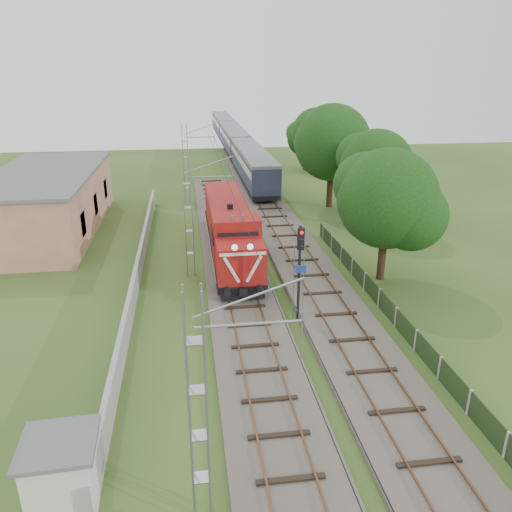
{
  "coord_description": "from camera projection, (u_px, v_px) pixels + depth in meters",
  "views": [
    {
      "loc": [
        -2.99,
        -20.03,
        13.38
      ],
      "look_at": [
        1.13,
        9.29,
        2.2
      ],
      "focal_mm": 35.0,
      "sensor_mm": 36.0,
      "label": 1
    }
  ],
  "objects": [
    {
      "name": "ground",
      "position": [
        260.0,
        369.0,
        23.67
      ],
      "size": [
        140.0,
        140.0,
        0.0
      ],
      "primitive_type": "plane",
      "color": "#354C1C",
      "rests_on": "ground"
    },
    {
      "name": "relay_hut",
      "position": [
        63.0,
        472.0,
        15.99
      ],
      "size": [
        2.47,
        2.47,
        2.44
      ],
      "color": "silver",
      "rests_on": "ground"
    },
    {
      "name": "tree_d",
      "position": [
        306.0,
        138.0,
        68.54
      ],
      "size": [
        5.34,
        5.09,
        6.93
      ],
      "color": "#3B2718",
      "rests_on": "ground"
    },
    {
      "name": "fence",
      "position": [
        396.0,
        317.0,
        27.28
      ],
      "size": [
        0.12,
        32.0,
        1.2
      ],
      "color": "black",
      "rests_on": "ground"
    },
    {
      "name": "track_side",
      "position": [
        283.0,
        232.0,
        42.79
      ],
      "size": [
        4.2,
        80.0,
        0.45
      ],
      "color": "#6B6054",
      "rests_on": "ground"
    },
    {
      "name": "coach_rake",
      "position": [
        234.0,
        138.0,
        82.01
      ],
      "size": [
        3.08,
        68.69,
        3.56
      ],
      "color": "black",
      "rests_on": "ground"
    },
    {
      "name": "tree_a",
      "position": [
        389.0,
        200.0,
        31.87
      ],
      "size": [
        6.78,
        6.46,
        8.79
      ],
      "color": "#3B2718",
      "rests_on": "ground"
    },
    {
      "name": "locomotive",
      "position": [
        230.0,
        228.0,
        36.98
      ],
      "size": [
        3.02,
        17.26,
        4.38
      ],
      "color": "black",
      "rests_on": "ground"
    },
    {
      "name": "track_main",
      "position": [
        243.0,
        301.0,
        30.09
      ],
      "size": [
        4.2,
        70.0,
        0.45
      ],
      "color": "#6B6054",
      "rests_on": "ground"
    },
    {
      "name": "signal_post",
      "position": [
        300.0,
        257.0,
        27.01
      ],
      "size": [
        0.6,
        0.47,
        5.51
      ],
      "color": "black",
      "rests_on": "ground"
    },
    {
      "name": "boundary_wall",
      "position": [
        139.0,
        268.0,
        33.68
      ],
      "size": [
        0.25,
        40.0,
        1.5
      ],
      "primitive_type": "cube",
      "color": "#9E9E99",
      "rests_on": "ground"
    },
    {
      "name": "catenary",
      "position": [
        189.0,
        219.0,
        32.98
      ],
      "size": [
        3.31,
        70.0,
        8.0
      ],
      "color": "gray",
      "rests_on": "ground"
    },
    {
      "name": "station_building",
      "position": [
        48.0,
        201.0,
        43.03
      ],
      "size": [
        8.4,
        20.4,
        5.22
      ],
      "color": "tan",
      "rests_on": "ground"
    },
    {
      "name": "tree_c",
      "position": [
        333.0,
        144.0,
        49.14
      ],
      "size": [
        7.92,
        7.54,
        10.26
      ],
      "color": "#3B2718",
      "rests_on": "ground"
    },
    {
      "name": "tree_b",
      "position": [
        377.0,
        167.0,
        42.72
      ],
      "size": [
        6.68,
        6.36,
        8.65
      ],
      "color": "#3B2718",
      "rests_on": "ground"
    }
  ]
}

